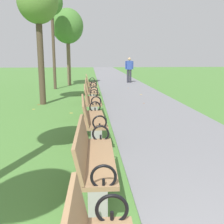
{
  "coord_description": "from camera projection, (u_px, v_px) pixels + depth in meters",
  "views": [
    {
      "loc": [
        -0.53,
        -1.15,
        1.78
      ],
      "look_at": [
        -0.05,
        4.66,
        0.55
      ],
      "focal_mm": 43.23,
      "sensor_mm": 36.0,
      "label": 1
    }
  ],
  "objects": [
    {
      "name": "tree_4",
      "position": [
        52.0,
        5.0,
        13.64
      ],
      "size": [
        1.13,
        1.13,
        5.01
      ],
      "color": "#4C3D2D",
      "rests_on": "ground"
    },
    {
      "name": "park_bench_6",
      "position": [
        90.0,
        84.0,
        12.33
      ],
      "size": [
        0.53,
        1.62,
        0.9
      ],
      "color": "#93704C",
      "rests_on": "ground"
    },
    {
      "name": "park_bench_2",
      "position": [
        93.0,
        159.0,
        3.44
      ],
      "size": [
        0.51,
        1.61,
        0.9
      ],
      "color": "#93704C",
      "rests_on": "ground"
    },
    {
      "name": "tree_3",
      "position": [
        38.0,
        4.0,
        9.27
      ],
      "size": [
        1.41,
        1.41,
        4.39
      ],
      "color": "#4C3D2D",
      "rests_on": "ground"
    },
    {
      "name": "park_bench_4",
      "position": [
        91.0,
        101.0,
        7.86
      ],
      "size": [
        0.51,
        1.61,
        0.9
      ],
      "color": "#93704C",
      "rests_on": "ground"
    },
    {
      "name": "park_bench_3",
      "position": [
        92.0,
        119.0,
        5.61
      ],
      "size": [
        0.53,
        1.62,
        0.9
      ],
      "color": "#93704C",
      "rests_on": "ground"
    },
    {
      "name": "paved_walkway",
      "position": [
        118.0,
        81.0,
        19.2
      ],
      "size": [
        2.9,
        44.0,
        0.02
      ],
      "primitive_type": "cube",
      "color": "slate",
      "rests_on": "ground"
    },
    {
      "name": "pedestrian_walking",
      "position": [
        129.0,
        69.0,
        17.54
      ],
      "size": [
        0.52,
        0.28,
        1.62
      ],
      "color": "#2D2D38",
      "rests_on": "paved_walkway"
    },
    {
      "name": "park_bench_5",
      "position": [
        91.0,
        90.0,
        10.1
      ],
      "size": [
        0.48,
        1.6,
        0.9
      ],
      "color": "#93704C",
      "rests_on": "ground"
    },
    {
      "name": "tree_5",
      "position": [
        68.0,
        27.0,
        15.65
      ],
      "size": [
        1.82,
        1.82,
        4.44
      ],
      "color": "brown",
      "rests_on": "ground"
    },
    {
      "name": "scattered_leaves",
      "position": [
        118.0,
        134.0,
        6.15
      ],
      "size": [
        4.94,
        14.79,
        0.02
      ],
      "color": "#AD6B23",
      "rests_on": "ground"
    }
  ]
}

